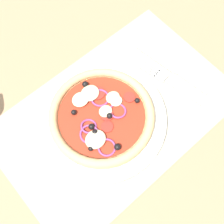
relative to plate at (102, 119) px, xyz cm
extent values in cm
cube|color=#9E7A56|center=(3.07, -0.77, -2.28)|extent=(190.00, 140.00, 2.40)
cube|color=#A39984|center=(3.07, -0.77, -0.88)|extent=(50.32, 31.81, 0.40)
cylinder|color=silver|center=(0.00, 0.00, 0.00)|extent=(27.21, 27.21, 1.35)
cylinder|color=tan|center=(0.00, 0.00, 1.18)|extent=(21.81, 21.81, 1.00)
torus|color=tan|center=(0.00, 0.00, 2.04)|extent=(21.86, 21.86, 1.80)
cylinder|color=#A82D19|center=(0.00, 0.00, 1.83)|extent=(17.88, 17.88, 0.30)
ellipsoid|color=beige|center=(1.08, 0.01, 2.40)|extent=(2.84, 2.56, 0.85)
ellipsoid|color=beige|center=(1.25, 5.20, 2.58)|extent=(4.01, 3.61, 1.20)
ellipsoid|color=beige|center=(-1.16, 5.39, 2.52)|extent=(3.65, 3.28, 1.09)
ellipsoid|color=beige|center=(-4.33, -3.29, 2.61)|extent=(4.25, 3.83, 1.28)
ellipsoid|color=beige|center=(4.26, 1.37, 2.43)|extent=(3.02, 2.72, 0.91)
ellipsoid|color=beige|center=(4.26, 0.31, 2.37)|extent=(2.64, 2.37, 0.79)
sphere|color=black|center=(-6.20, -4.08, 2.50)|extent=(1.04, 1.04, 1.04)
sphere|color=black|center=(0.96, -1.35, 2.59)|extent=(1.23, 1.23, 1.23)
sphere|color=black|center=(-3.25, -0.37, 2.61)|extent=(1.27, 1.27, 1.27)
sphere|color=black|center=(7.54, -2.52, 2.52)|extent=(1.09, 1.09, 1.09)
sphere|color=black|center=(-4.01, 4.04, 2.54)|extent=(1.13, 1.13, 1.13)
sphere|color=black|center=(-2.12, -7.29, 2.65)|extent=(1.36, 1.36, 1.36)
sphere|color=black|center=(1.78, 7.46, 2.64)|extent=(1.33, 1.33, 1.33)
sphere|color=black|center=(-3.53, -2.18, 2.64)|extent=(1.33, 1.33, 1.33)
torus|color=#8E3D75|center=(-4.52, -1.56, 2.23)|extent=(4.01, 3.97, 1.26)
torus|color=#8E3D75|center=(-3.68, -5.93, 2.23)|extent=(3.68, 3.68, 0.97)
torus|color=#8E3D75|center=(-3.56, -0.19, 2.23)|extent=(3.38, 3.34, 1.01)
torus|color=#8E3D75|center=(2.70, -1.50, 2.23)|extent=(3.72, 3.69, 1.16)
torus|color=#8E3D75|center=(2.19, 3.12, 2.23)|extent=(4.05, 4.06, 0.80)
cylinder|color=#A3281E|center=(7.00, -0.89, 2.13)|extent=(2.46, 2.46, 0.30)
cylinder|color=#A3281E|center=(2.57, 4.33, 2.13)|extent=(3.15, 3.15, 0.30)
cylinder|color=#A3281E|center=(0.80, -0.62, 2.13)|extent=(2.71, 2.71, 0.30)
cylinder|color=#A3281E|center=(-0.80, -2.68, 2.13)|extent=(2.49, 2.49, 0.30)
cube|color=silver|center=(18.13, -7.80, -0.46)|extent=(2.93, 11.14, 0.44)
cube|color=silver|center=(16.88, -1.07, -0.46)|extent=(2.63, 2.88, 0.44)
cube|color=silver|center=(17.13, 2.45, -0.46)|extent=(1.11, 4.31, 0.44)
cube|color=silver|center=(16.54, 2.34, -0.46)|extent=(1.11, 4.31, 0.44)
cube|color=silver|center=(15.95, 2.23, -0.46)|extent=(1.11, 4.31, 0.44)
cube|color=silver|center=(15.36, 2.12, -0.46)|extent=(1.11, 4.31, 0.44)
cube|color=silver|center=(21.23, -6.29, -0.37)|extent=(2.53, 8.50, 0.62)
cube|color=silver|center=(19.75, 3.60, -0.46)|extent=(3.70, 11.77, 0.44)
camera|label=1|loc=(-12.94, -18.09, 57.41)|focal=46.83mm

